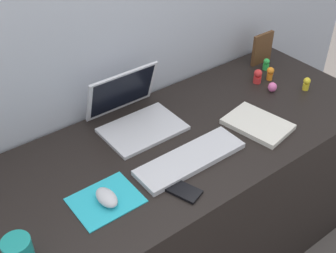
% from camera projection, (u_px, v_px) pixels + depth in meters
% --- Properties ---
extents(back_wall, '(2.98, 0.05, 1.54)m').
position_uv_depth(back_wall, '(117.00, 94.00, 1.81)').
color(back_wall, '#B2B7C1').
rests_on(back_wall, ground_plane).
extents(desk, '(1.78, 0.66, 0.74)m').
position_uv_depth(desk, '(170.00, 213.00, 1.82)').
color(desk, black).
rests_on(desk, ground_plane).
extents(laptop, '(0.30, 0.28, 0.21)m').
position_uv_depth(laptop, '(133.00, 112.00, 1.67)').
color(laptop, silver).
rests_on(laptop, desk).
extents(keyboard, '(0.41, 0.13, 0.02)m').
position_uv_depth(keyboard, '(190.00, 159.00, 1.52)').
color(keyboard, silver).
rests_on(keyboard, desk).
extents(mousepad, '(0.21, 0.17, 0.00)m').
position_uv_depth(mousepad, '(106.00, 200.00, 1.37)').
color(mousepad, '#28B7CC').
rests_on(mousepad, desk).
extents(mouse, '(0.06, 0.10, 0.03)m').
position_uv_depth(mouse, '(107.00, 197.00, 1.36)').
color(mouse, silver).
rests_on(mouse, mousepad).
extents(cell_phone, '(0.10, 0.14, 0.01)m').
position_uv_depth(cell_phone, '(181.00, 190.00, 1.41)').
color(cell_phone, black).
rests_on(cell_phone, desk).
extents(notebook_pad, '(0.21, 0.27, 0.02)m').
position_uv_depth(notebook_pad, '(258.00, 124.00, 1.68)').
color(notebook_pad, silver).
rests_on(notebook_pad, desk).
extents(picture_frame, '(0.12, 0.02, 0.15)m').
position_uv_depth(picture_frame, '(262.00, 48.00, 2.05)').
color(picture_frame, brown).
rests_on(picture_frame, desk).
extents(coffee_mug, '(0.08, 0.08, 0.09)m').
position_uv_depth(coffee_mug, '(19.00, 252.00, 1.16)').
color(coffee_mug, teal).
rests_on(coffee_mug, desk).
extents(toy_figurine_green, '(0.03, 0.03, 0.06)m').
position_uv_depth(toy_figurine_green, '(266.00, 64.00, 2.03)').
color(toy_figurine_green, green).
rests_on(toy_figurine_green, desk).
extents(toy_figurine_pink, '(0.04, 0.04, 0.04)m').
position_uv_depth(toy_figurine_pink, '(272.00, 87.00, 1.88)').
color(toy_figurine_pink, pink).
rests_on(toy_figurine_pink, desk).
extents(toy_figurine_yellow, '(0.03, 0.03, 0.06)m').
position_uv_depth(toy_figurine_yellow, '(306.00, 83.00, 1.88)').
color(toy_figurine_yellow, yellow).
rests_on(toy_figurine_yellow, desk).
extents(toy_figurine_red, '(0.04, 0.04, 0.07)m').
position_uv_depth(toy_figurine_red, '(258.00, 76.00, 1.93)').
color(toy_figurine_red, red).
rests_on(toy_figurine_red, desk).
extents(toy_figurine_orange, '(0.03, 0.03, 0.06)m').
position_uv_depth(toy_figurine_orange, '(270.00, 73.00, 1.95)').
color(toy_figurine_orange, orange).
rests_on(toy_figurine_orange, desk).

